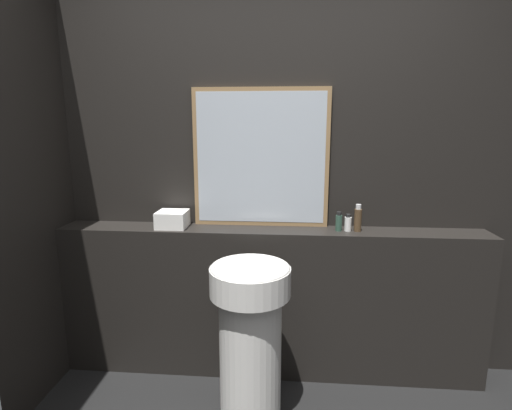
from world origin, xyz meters
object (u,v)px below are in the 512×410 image
mirror (261,158)px  shampoo_bottle (339,222)px  pedestal_sink (250,339)px  conditioner_bottle (348,223)px  lotion_bottle (358,219)px  towel_stack (173,219)px

mirror → shampoo_bottle: 0.60m
pedestal_sink → mirror: (0.01, 0.56, 0.87)m
mirror → conditioner_bottle: bearing=-10.5°
conditioner_bottle → shampoo_bottle: bearing=-180.0°
mirror → lotion_bottle: 0.68m
conditioner_bottle → mirror: bearing=169.5°
towel_stack → shampoo_bottle: size_ratio=1.56×
mirror → shampoo_bottle: (0.47, -0.10, -0.36)m
pedestal_sink → lotion_bottle: lotion_bottle is taller
pedestal_sink → shampoo_bottle: shampoo_bottle is taller
pedestal_sink → mirror: size_ratio=1.05×
shampoo_bottle → lotion_bottle: bearing=0.0°
conditioner_bottle → lotion_bottle: (0.06, -0.00, 0.03)m
shampoo_bottle → conditioner_bottle: 0.05m
pedestal_sink → towel_stack: towel_stack is taller
shampoo_bottle → lotion_bottle: (0.11, 0.00, 0.02)m
conditioner_bottle → pedestal_sink: bearing=-138.9°
pedestal_sink → conditioner_bottle: conditioner_bottle is taller
towel_stack → lotion_bottle: lotion_bottle is taller
mirror → conditioner_bottle: mirror is taller
pedestal_sink → mirror: bearing=88.9°
mirror → pedestal_sink: bearing=-91.1°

